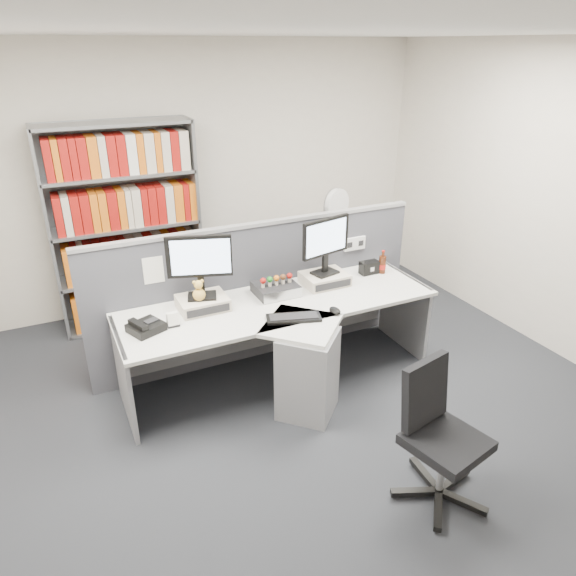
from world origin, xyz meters
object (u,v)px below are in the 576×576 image
desk_phone (145,327)px  desk_fan (336,208)px  desktop_pc (276,289)px  desk_calendar (173,320)px  monitor_left (200,261)px  office_chair (438,431)px  shelving_unit (126,230)px  monitor_right (326,241)px  keyboard (294,318)px  filing_cabinet (334,269)px  desk (291,343)px  mouse (335,311)px  speaker (369,267)px  cola_bottle (382,265)px

desk_phone → desk_fan: bearing=27.6°
desktop_pc → desk_calendar: bearing=-168.8°
monitor_left → office_chair: bearing=-61.9°
desktop_pc → shelving_unit: 1.75m
monitor_right → keyboard: 0.80m
desktop_pc → desk_fan: (1.16, 1.02, 0.29)m
monitor_left → filing_cabinet: 2.20m
desk → desk_phone: 1.14m
desktop_pc → monitor_left: bearing=180.0°
desktop_pc → shelving_unit: bearing=122.8°
monitor_left → shelving_unit: (-0.31, 1.46, -0.15)m
monitor_left → mouse: size_ratio=4.20×
monitor_right → mouse: monitor_right is taller
keyboard → speaker: bearing=26.5°
desk → desktop_pc: desktop_pc is taller
mouse → speaker: 0.87m
monitor_left → keyboard: size_ratio=1.15×
speaker → filing_cabinet: bearing=78.1°
keyboard → office_chair: bearing=-74.2°
speaker → cola_bottle: 0.12m
desk → office_chair: office_chair is taller
desk_calendar → desk_fan: (2.08, 1.20, 0.28)m
desktop_pc → keyboard: desktop_pc is taller
desk → speaker: (0.99, 0.42, 0.32)m
cola_bottle → shelving_unit: (-2.01, 1.47, 0.17)m
monitor_left → office_chair: (0.93, -1.74, -0.64)m
desktop_pc → keyboard: (-0.06, -0.47, -0.03)m
office_chair → desk_calendar: bearing=128.0°
desk_phone → filing_cabinet: size_ratio=0.41×
monitor_left → cola_bottle: bearing=-0.2°
desk → mouse: mouse is taller
desk_phone → keyboard: bearing=-15.5°
desktop_pc → monitor_right: bearing=-0.0°
desk → monitor_left: 0.97m
monitor_left → speaker: (1.58, 0.03, -0.35)m
desktop_pc → speaker: 0.95m
desk_phone → desk_calendar: size_ratio=2.60×
desk → desk_calendar: size_ratio=23.38×
mouse → desk_phone: desk_phone is taller
monitor_right → desk_fan: monitor_right is taller
cola_bottle → office_chair: bearing=-113.7°
desk_phone → desk_calendar: (0.20, -0.01, 0.01)m
cola_bottle → office_chair: size_ratio=0.24×
desktop_pc → desk_fan: size_ratio=0.61×
shelving_unit → desk_fan: 2.15m
monitor_left → cola_bottle: size_ratio=2.33×
mouse → cola_bottle: bearing=32.9°
keyboard → shelving_unit: shelving_unit is taller
shelving_unit → office_chair: size_ratio=2.22×
desktop_pc → office_chair: bearing=-80.3°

